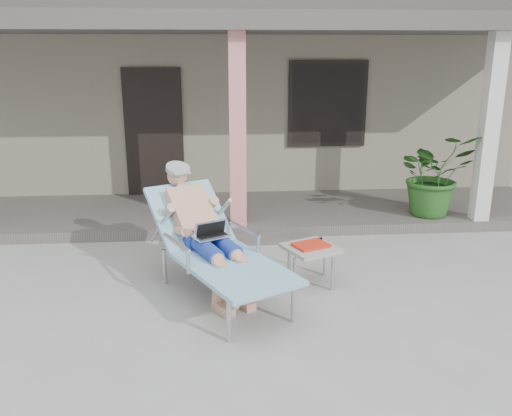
{
  "coord_description": "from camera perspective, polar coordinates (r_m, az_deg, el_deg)",
  "views": [
    {
      "loc": [
        -0.34,
        -5.1,
        2.52
      ],
      "look_at": [
        0.12,
        0.6,
        0.85
      ],
      "focal_mm": 38.0,
      "sensor_mm": 36.0,
      "label": 1
    }
  ],
  "objects": [
    {
      "name": "potted_palm",
      "position": [
        8.4,
        18.22,
        3.4
      ],
      "size": [
        1.23,
        1.11,
        1.23
      ],
      "primitive_type": "imported",
      "rotation": [
        0.0,
        0.0,
        0.14
      ],
      "color": "#26591E",
      "rests_on": "porch_deck"
    },
    {
      "name": "porch_step",
      "position": [
        7.39,
        -1.74,
        -3.36
      ],
      "size": [
        2.0,
        0.3,
        0.07
      ],
      "primitive_type": "cube",
      "color": "#605B56",
      "rests_on": "ground"
    },
    {
      "name": "porch_overhang",
      "position": [
        8.05,
        -2.34,
        18.2
      ],
      "size": [
        10.0,
        2.3,
        2.85
      ],
      "color": "silver",
      "rests_on": "porch_deck"
    },
    {
      "name": "side_table",
      "position": [
        6.03,
        5.77,
        -4.42
      ],
      "size": [
        0.69,
        0.69,
        0.47
      ],
      "rotation": [
        0.0,
        0.0,
        0.42
      ],
      "color": "#A0A09C",
      "rests_on": "ground"
    },
    {
      "name": "porch_deck",
      "position": [
        8.47,
        -2.15,
        -0.5
      ],
      "size": [
        10.0,
        2.0,
        0.15
      ],
      "primitive_type": "cube",
      "color": "#605B56",
      "rests_on": "ground"
    },
    {
      "name": "house",
      "position": [
        11.63,
        -3.01,
        12.08
      ],
      "size": [
        10.4,
        5.4,
        3.3
      ],
      "color": "gray",
      "rests_on": "ground"
    },
    {
      "name": "ground",
      "position": [
        5.7,
        -0.77,
        -9.97
      ],
      "size": [
        60.0,
        60.0,
        0.0
      ],
      "primitive_type": "plane",
      "color": "#9E9E99",
      "rests_on": "ground"
    },
    {
      "name": "lounger",
      "position": [
        5.69,
        -5.04,
        -0.78
      ],
      "size": [
        1.65,
        2.2,
        1.39
      ],
      "rotation": [
        0.0,
        0.0,
        0.47
      ],
      "color": "#B7B7BC",
      "rests_on": "ground"
    }
  ]
}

